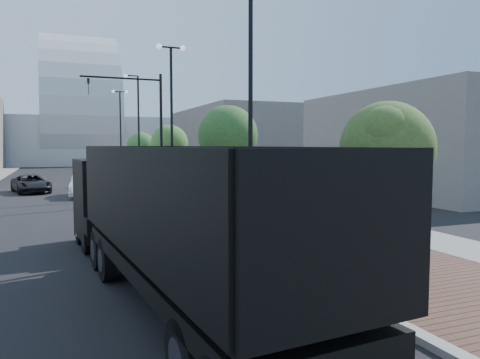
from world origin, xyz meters
name	(u,v)px	position (x,y,z in m)	size (l,w,h in m)	color
sidewalk	(159,178)	(3.50, 40.00, 0.06)	(7.00, 140.00, 0.12)	#4C2D23
concrete_strip	(185,178)	(6.20, 40.00, 0.07)	(2.40, 140.00, 0.13)	slate
curb	(123,179)	(0.00, 40.00, 0.07)	(0.30, 140.00, 0.14)	gray
dump_truck	(142,219)	(-3.71, 7.25, 1.41)	(3.54, 13.49, 3.35)	black
white_sedan	(86,185)	(-4.13, 26.54, 0.76)	(1.61, 4.61, 1.52)	white
dark_car_mid	(31,184)	(-7.60, 30.48, 0.64)	(2.13, 4.63, 1.29)	black
dark_car_far	(91,179)	(-3.31, 34.03, 0.61)	(1.70, 4.19, 1.22)	black
pedestrian	(276,185)	(6.61, 20.02, 0.95)	(0.69, 0.45, 1.90)	black
streetlight_1	(248,118)	(0.49, 10.00, 4.34)	(1.44, 0.56, 9.21)	black
streetlight_2	(172,121)	(0.60, 22.00, 4.82)	(1.72, 0.56, 9.28)	black
streetlight_3	(137,134)	(0.49, 34.00, 4.34)	(1.44, 0.56, 9.21)	black
streetlight_4	(121,132)	(0.60, 46.00, 4.82)	(1.72, 0.56, 9.28)	black
traffic_mast	(147,120)	(-0.30, 25.00, 4.98)	(5.09, 0.20, 8.00)	black
tree_0	(388,149)	(1.65, 4.02, 3.29)	(2.31, 2.24, 4.43)	#382619
tree_1	(229,136)	(1.65, 15.02, 3.81)	(2.79, 2.79, 5.21)	#382619
tree_2	(170,144)	(1.65, 27.02, 3.48)	(2.64, 2.64, 4.81)	#382619
tree_3	(141,146)	(1.65, 39.02, 3.28)	(2.65, 2.65, 4.61)	#382619
convention_center	(80,131)	(-2.00, 85.00, 6.00)	(50.00, 30.00, 50.00)	#ADB3B8
commercial_block_ne	(239,140)	(16.00, 50.00, 4.00)	(12.00, 22.00, 8.00)	#655F5B
commercial_block_e	(423,143)	(18.00, 20.00, 3.50)	(10.00, 16.00, 7.00)	slate
utility_cover_1	(323,243)	(2.40, 8.00, 0.13)	(0.50, 0.50, 0.02)	black
utility_cover_2	(217,203)	(2.40, 19.00, 0.13)	(0.50, 0.50, 0.02)	black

